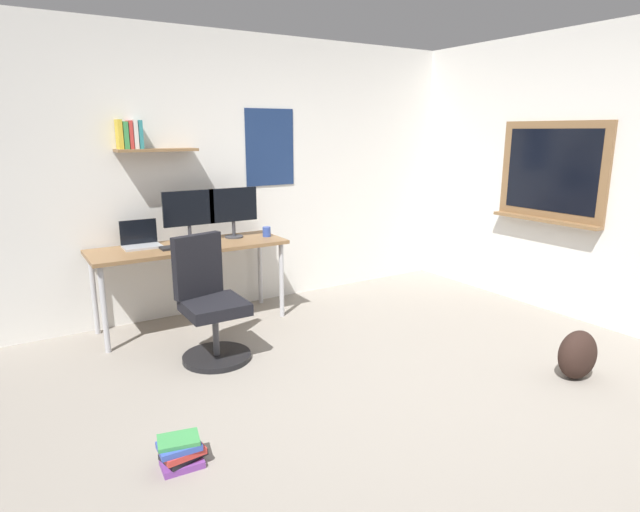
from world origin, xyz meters
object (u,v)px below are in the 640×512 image
at_px(desk, 190,253).
at_px(keyboard, 183,246).
at_px(monitor_primary, 189,213).
at_px(laptop, 141,241).
at_px(book_stack_on_floor, 181,452).
at_px(coffee_mug, 267,232).
at_px(computer_mouse, 214,242).
at_px(monitor_secondary, 233,209).
at_px(office_chair, 210,307).
at_px(backpack, 577,355).

bearing_deg(desk, keyboard, -139.11).
relative_size(desk, monitor_primary, 3.62).
bearing_deg(laptop, desk, -20.52).
bearing_deg(desk, laptop, 159.48).
height_order(keyboard, book_stack_on_floor, keyboard).
height_order(coffee_mug, book_stack_on_floor, coffee_mug).
bearing_deg(book_stack_on_floor, desk, 69.58).
distance_m(monitor_primary, keyboard, 0.33).
distance_m(computer_mouse, book_stack_on_floor, 2.21).
height_order(monitor_primary, monitor_secondary, same).
distance_m(office_chair, backpack, 2.69).
height_order(laptop, backpack, laptop).
relative_size(computer_mouse, backpack, 0.30).
height_order(laptop, computer_mouse, laptop).
relative_size(laptop, computer_mouse, 2.98).
relative_size(monitor_secondary, keyboard, 1.25).
distance_m(office_chair, keyboard, 0.76).
height_order(coffee_mug, backpack, coffee_mug).
relative_size(monitor_primary, coffee_mug, 5.04).
height_order(desk, backpack, desk).
xyz_separation_m(desk, office_chair, (-0.11, -0.76, -0.26)).
bearing_deg(office_chair, keyboard, 87.71).
relative_size(monitor_primary, keyboard, 1.25).
distance_m(computer_mouse, coffee_mug, 0.55).
bearing_deg(desk, computer_mouse, -20.36).
bearing_deg(monitor_primary, book_stack_on_floor, -110.59).
distance_m(monitor_primary, coffee_mug, 0.74).
bearing_deg(book_stack_on_floor, laptop, 80.48).
bearing_deg(backpack, keyboard, 130.52).
bearing_deg(coffee_mug, desk, 178.24).
bearing_deg(monitor_secondary, book_stack_on_floor, -120.11).
bearing_deg(laptop, monitor_secondary, -3.29).
relative_size(keyboard, computer_mouse, 3.56).
height_order(monitor_primary, book_stack_on_floor, monitor_primary).
xyz_separation_m(monitor_secondary, keyboard, (-0.55, -0.17, -0.26)).
relative_size(laptop, coffee_mug, 3.37).
relative_size(office_chair, keyboard, 2.57).
xyz_separation_m(office_chair, monitor_primary, (0.15, 0.85, 0.60)).
height_order(office_chair, computer_mouse, office_chair).
distance_m(monitor_secondary, coffee_mug, 0.38).
bearing_deg(coffee_mug, monitor_secondary, 157.36).
distance_m(monitor_primary, backpack, 3.29).
xyz_separation_m(monitor_secondary, computer_mouse, (-0.27, -0.17, -0.25)).
bearing_deg(backpack, monitor_primary, 126.86).
bearing_deg(monitor_primary, office_chair, -100.23).
relative_size(coffee_mug, backpack, 0.26).
relative_size(desk, office_chair, 1.77).
relative_size(office_chair, backpack, 2.70).
bearing_deg(keyboard, backpack, -49.48).
xyz_separation_m(keyboard, coffee_mug, (0.82, 0.05, 0.04)).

